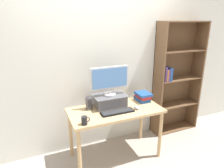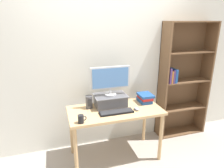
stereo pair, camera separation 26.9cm
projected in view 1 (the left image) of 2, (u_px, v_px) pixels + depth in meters
name	position (u px, v px, depth m)	size (l,w,h in m)	color
ground_plane	(115.00, 155.00, 3.00)	(12.00, 12.00, 0.00)	#9E9389
back_wall	(103.00, 64.00, 3.02)	(7.00, 0.08, 2.60)	silver
desk	(115.00, 115.00, 2.79)	(1.29, 0.62, 0.76)	tan
bookshelf_unit	(176.00, 78.00, 3.47)	(0.86, 0.28, 1.93)	brown
riser_box	(110.00, 100.00, 2.85)	(0.46, 0.30, 0.17)	#515156
computer_monitor	(110.00, 79.00, 2.75)	(0.56, 0.17, 0.41)	#B7B7BA
keyboard	(117.00, 112.00, 2.66)	(0.46, 0.14, 0.02)	black
computer_mouse	(137.00, 108.00, 2.77)	(0.06, 0.10, 0.04)	#99999E
book_stack	(143.00, 97.00, 3.03)	(0.20, 0.24, 0.13)	navy
coffee_mug	(85.00, 120.00, 2.35)	(0.11, 0.07, 0.10)	black
desk_speaker	(89.00, 103.00, 2.74)	(0.10, 0.10, 0.18)	#4C4C51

